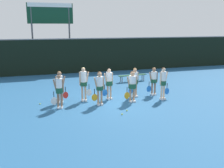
{
  "coord_description": "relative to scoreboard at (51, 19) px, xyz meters",
  "views": [
    {
      "loc": [
        -4.09,
        -12.7,
        3.9
      ],
      "look_at": [
        -0.0,
        0.07,
        0.92
      ],
      "focal_mm": 42.0,
      "sensor_mm": 36.0,
      "label": 1
    }
  ],
  "objects": [
    {
      "name": "ground_plane",
      "position": [
        2.1,
        -10.55,
        -4.49
      ],
      "size": [
        140.0,
        140.0,
        0.0
      ],
      "primitive_type": "plane",
      "color": "#235684"
    },
    {
      "name": "fence_windscreen",
      "position": [
        2.1,
        -1.5,
        -3.03
      ],
      "size": [
        60.0,
        0.08,
        2.91
      ],
      "color": "black",
      "rests_on": "ground_plane"
    },
    {
      "name": "scoreboard",
      "position": [
        0.0,
        0.0,
        0.0
      ],
      "size": [
        3.79,
        0.15,
        5.77
      ],
      "color": "#515156",
      "rests_on": "ground_plane"
    },
    {
      "name": "bench_courtside",
      "position": [
        5.03,
        -6.13,
        -4.08
      ],
      "size": [
        2.16,
        0.57,
        0.47
      ],
      "rotation": [
        0.0,
        0.0,
        0.1
      ],
      "color": "#19472D",
      "rests_on": "ground_plane"
    },
    {
      "name": "player_0",
      "position": [
        -0.69,
        -10.92,
        -3.52
      ],
      "size": [
        0.63,
        0.35,
        1.67
      ],
      "rotation": [
        0.0,
        0.0,
        -0.21
      ],
      "color": "#8C664C",
      "rests_on": "ground_plane"
    },
    {
      "name": "player_1",
      "position": [
        1.28,
        -11.0,
        -3.48
      ],
      "size": [
        0.65,
        0.36,
        1.71
      ],
      "rotation": [
        0.0,
        0.0,
        -0.06
      ],
      "color": "tan",
      "rests_on": "ground_plane"
    },
    {
      "name": "player_2",
      "position": [
        3.03,
        -10.99,
        -3.52
      ],
      "size": [
        0.69,
        0.41,
        1.64
      ],
      "rotation": [
        0.0,
        0.0,
        0.01
      ],
      "color": "tan",
      "rests_on": "ground_plane"
    },
    {
      "name": "player_3",
      "position": [
        4.79,
        -11.06,
        -3.47
      ],
      "size": [
        0.61,
        0.33,
        1.76
      ],
      "rotation": [
        0.0,
        0.0,
        0.14
      ],
      "color": "beige",
      "rests_on": "ground_plane"
    },
    {
      "name": "player_4",
      "position": [
        -0.55,
        -9.98,
        -3.52
      ],
      "size": [
        0.63,
        0.36,
        1.65
      ],
      "rotation": [
        0.0,
        0.0,
        -0.16
      ],
      "color": "#8C664C",
      "rests_on": "ground_plane"
    },
    {
      "name": "player_5",
      "position": [
        0.68,
        -10.05,
        -3.43
      ],
      "size": [
        0.64,
        0.36,
        1.81
      ],
      "rotation": [
        0.0,
        0.0,
        -0.03
      ],
      "color": "tan",
      "rests_on": "ground_plane"
    },
    {
      "name": "player_6",
      "position": [
        2.04,
        -10.15,
        -3.5
      ],
      "size": [
        0.65,
        0.37,
        1.7
      ],
      "rotation": [
        0.0,
        0.0,
        0.18
      ],
      "color": "tan",
      "rests_on": "ground_plane"
    },
    {
      "name": "player_7",
      "position": [
        3.55,
        -10.11,
        -3.53
      ],
      "size": [
        0.61,
        0.34,
        1.64
      ],
      "rotation": [
        0.0,
        0.0,
        0.12
      ],
      "color": "tan",
      "rests_on": "ground_plane"
    },
    {
      "name": "player_8",
      "position": [
        4.73,
        -10.04,
        -3.55
      ],
      "size": [
        0.64,
        0.36,
        1.6
      ],
      "rotation": [
        0.0,
        0.0,
        -0.14
      ],
      "color": "#8C664C",
      "rests_on": "ground_plane"
    },
    {
      "name": "tennis_ball_0",
      "position": [
        5.02,
        -9.04,
        -4.46
      ],
      "size": [
        0.07,
        0.07,
        0.07
      ],
      "primitive_type": "sphere",
      "color": "#CCE033",
      "rests_on": "ground_plane"
    },
    {
      "name": "tennis_ball_1",
      "position": [
        2.24,
        -12.33,
        -4.46
      ],
      "size": [
        0.06,
        0.06,
        0.06
      ],
      "primitive_type": "sphere",
      "color": "#CCE033",
      "rests_on": "ground_plane"
    },
    {
      "name": "tennis_ball_2",
      "position": [
        0.8,
        -9.06,
        -4.46
      ],
      "size": [
        0.07,
        0.07,
        0.07
      ],
      "primitive_type": "sphere",
      "color": "#CCE033",
      "rests_on": "ground_plane"
    },
    {
      "name": "tennis_ball_3",
      "position": [
        1.84,
        -12.76,
        -4.46
      ],
      "size": [
        0.07,
        0.07,
        0.07
      ],
      "primitive_type": "sphere",
      "color": "#CCE033",
      "rests_on": "ground_plane"
    },
    {
      "name": "tennis_ball_4",
      "position": [
        -1.59,
        -10.0,
        -4.46
      ],
      "size": [
        0.06,
        0.06,
        0.06
      ],
      "primitive_type": "sphere",
      "color": "#CCE033",
      "rests_on": "ground_plane"
    }
  ]
}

